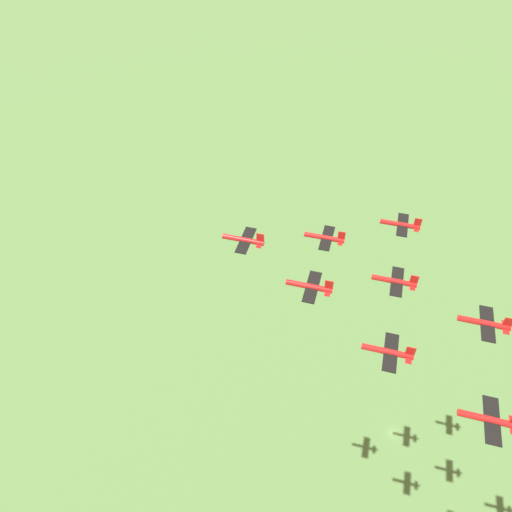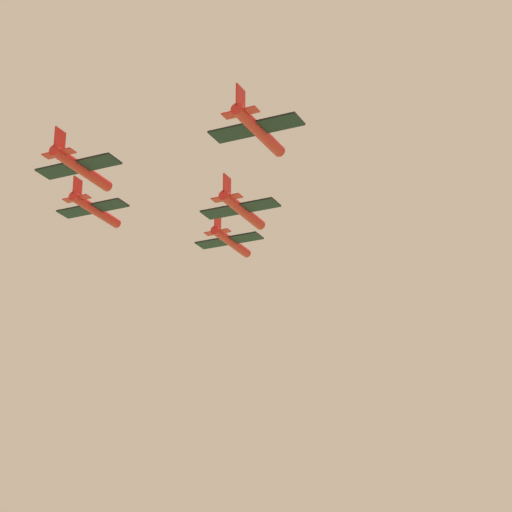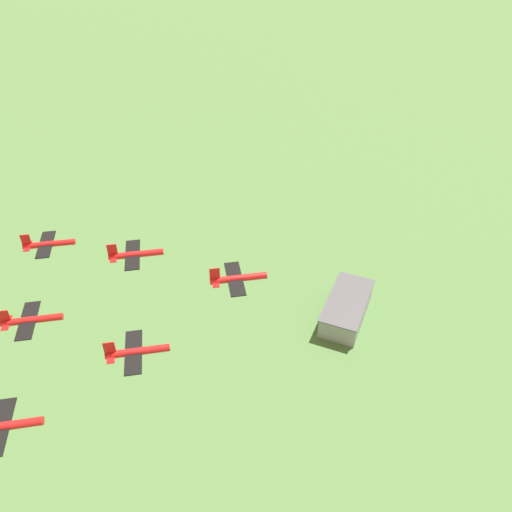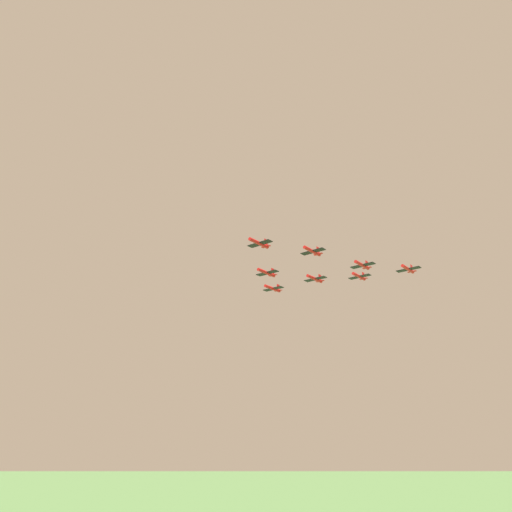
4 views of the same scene
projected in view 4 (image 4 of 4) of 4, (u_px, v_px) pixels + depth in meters
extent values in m
cylinder|color=red|center=(259.00, 243.00, 154.43)|extent=(5.76, 8.13, 1.09)
cube|color=black|center=(260.00, 244.00, 154.87)|extent=(8.32, 6.53, 0.18)
cube|color=red|center=(266.00, 242.00, 157.60)|extent=(0.98, 1.42, 2.19)
cube|color=red|center=(266.00, 247.00, 157.12)|extent=(3.27, 2.64, 0.12)
cylinder|color=red|center=(312.00, 251.00, 160.50)|extent=(5.76, 8.13, 1.09)
cube|color=black|center=(313.00, 252.00, 160.94)|extent=(8.32, 6.53, 0.18)
cube|color=red|center=(318.00, 250.00, 163.67)|extent=(0.98, 1.42, 2.19)
cube|color=red|center=(318.00, 254.00, 163.19)|extent=(3.27, 2.64, 0.12)
cylinder|color=red|center=(266.00, 273.00, 170.26)|extent=(5.76, 8.13, 1.09)
cube|color=black|center=(267.00, 273.00, 170.70)|extent=(8.32, 6.53, 0.18)
cube|color=red|center=(273.00, 271.00, 173.43)|extent=(0.98, 1.42, 2.19)
cube|color=red|center=(273.00, 275.00, 172.95)|extent=(3.27, 2.64, 0.12)
cylinder|color=red|center=(362.00, 265.00, 165.75)|extent=(5.76, 8.13, 1.09)
cube|color=black|center=(363.00, 265.00, 166.18)|extent=(8.32, 6.53, 0.18)
cube|color=red|center=(367.00, 264.00, 168.91)|extent=(0.98, 1.42, 2.19)
cube|color=red|center=(367.00, 268.00, 168.44)|extent=(3.27, 2.64, 0.12)
cylinder|color=red|center=(315.00, 279.00, 176.35)|extent=(5.76, 8.13, 1.09)
cube|color=black|center=(315.00, 279.00, 176.78)|extent=(8.32, 6.53, 0.18)
cube|color=red|center=(320.00, 277.00, 179.51)|extent=(0.98, 1.42, 2.19)
cube|color=red|center=(320.00, 281.00, 179.04)|extent=(3.27, 2.64, 0.12)
cylinder|color=red|center=(272.00, 288.00, 187.27)|extent=(5.76, 8.13, 1.09)
cube|color=black|center=(273.00, 289.00, 187.70)|extent=(8.32, 6.53, 0.18)
cube|color=red|center=(278.00, 287.00, 190.43)|extent=(0.98, 1.42, 2.19)
cube|color=red|center=(278.00, 291.00, 189.96)|extent=(3.27, 2.64, 0.12)
cylinder|color=red|center=(408.00, 269.00, 172.16)|extent=(5.76, 8.13, 1.09)
cube|color=black|center=(408.00, 269.00, 172.59)|extent=(8.32, 6.53, 0.18)
cube|color=red|center=(412.00, 268.00, 175.33)|extent=(0.98, 1.42, 2.19)
cube|color=red|center=(412.00, 272.00, 174.85)|extent=(3.27, 2.64, 0.12)
cylinder|color=red|center=(359.00, 276.00, 183.51)|extent=(5.76, 8.13, 1.09)
cube|color=black|center=(360.00, 277.00, 183.94)|extent=(8.32, 6.53, 0.18)
cube|color=red|center=(363.00, 275.00, 186.67)|extent=(0.98, 1.42, 2.19)
cube|color=red|center=(364.00, 279.00, 186.20)|extent=(3.27, 2.64, 0.12)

